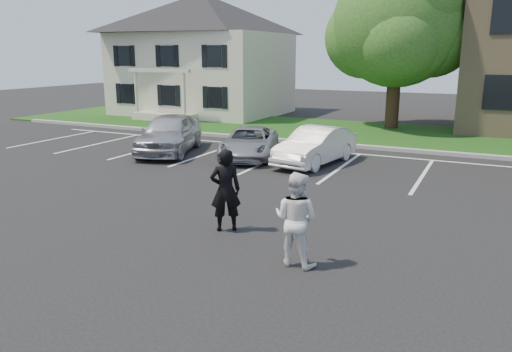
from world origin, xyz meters
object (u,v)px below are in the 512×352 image
(house, at_px, (203,55))
(man_black_suit, at_px, (226,190))
(man_white_shirt, at_px, (296,219))
(car_silver_west, at_px, (169,133))
(tree, at_px, (400,25))
(car_white_sedan, at_px, (315,146))
(car_silver_minivan, at_px, (249,143))

(house, bearing_deg, man_black_suit, -57.33)
(man_black_suit, height_order, man_white_shirt, man_black_suit)
(man_black_suit, distance_m, car_silver_west, 9.66)
(tree, bearing_deg, car_white_sedan, -95.19)
(car_silver_minivan, bearing_deg, car_white_sedan, -18.03)
(house, distance_m, tree, 13.07)
(tree, bearing_deg, man_black_suit, -91.41)
(man_black_suit, xyz_separation_m, car_white_sedan, (-0.48, 7.62, -0.28))
(man_black_suit, distance_m, car_silver_minivan, 8.28)
(man_black_suit, relative_size, car_silver_minivan, 0.45)
(man_black_suit, bearing_deg, tree, -126.28)
(tree, bearing_deg, house, 172.69)
(man_white_shirt, bearing_deg, tree, -79.04)
(car_white_sedan, bearing_deg, house, 145.05)
(tree, height_order, car_white_sedan, tree)
(car_silver_west, xyz_separation_m, car_white_sedan, (6.07, 0.52, -0.13))
(man_black_suit, xyz_separation_m, car_silver_west, (-6.55, 7.10, -0.15))
(tree, height_order, man_black_suit, tree)
(car_white_sedan, bearing_deg, man_black_suit, -76.74)
(tree, relative_size, car_white_sedan, 2.16)
(man_black_suit, height_order, car_silver_minivan, man_black_suit)
(man_black_suit, relative_size, car_silver_west, 0.40)
(car_silver_minivan, bearing_deg, car_silver_west, 171.38)
(car_silver_west, distance_m, car_white_sedan, 6.09)
(car_silver_west, bearing_deg, car_white_sedan, -14.13)
(tree, relative_size, man_white_shirt, 4.81)
(man_white_shirt, height_order, car_silver_west, man_white_shirt)
(man_white_shirt, bearing_deg, house, -48.76)
(tree, xyz_separation_m, man_black_suit, (-0.44, -17.75, -4.40))
(house, height_order, car_white_sedan, house)
(house, xyz_separation_m, man_black_suit, (12.44, -19.40, -2.88))
(house, distance_m, car_silver_west, 13.97)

